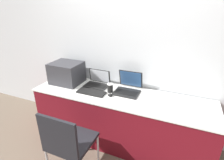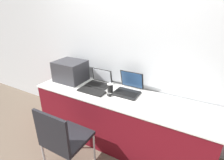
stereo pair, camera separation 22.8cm
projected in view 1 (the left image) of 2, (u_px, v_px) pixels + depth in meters
name	position (u px, v px, depth m)	size (l,w,h in m)	color
ground_plane	(110.00, 155.00, 2.31)	(14.00, 14.00, 0.00)	#6B5B4C
wall_back	(130.00, 47.00, 2.38)	(8.00, 0.05, 2.60)	silver
table	(119.00, 118.00, 2.43)	(2.37, 0.65, 0.74)	maroon
printer	(67.00, 72.00, 2.59)	(0.43, 0.37, 0.31)	#333338
laptop_left	(97.00, 82.00, 2.54)	(0.33, 0.24, 0.22)	black
laptop_right	(128.00, 87.00, 2.36)	(0.33, 0.34, 0.27)	black
external_keyboard	(91.00, 92.00, 2.33)	(0.39, 0.16, 0.02)	black
coffee_cup	(110.00, 88.00, 2.33)	(0.08, 0.08, 0.12)	black
mouse	(110.00, 95.00, 2.24)	(0.07, 0.04, 0.04)	black
chair	(68.00, 141.00, 1.85)	(0.44, 0.46, 0.87)	black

